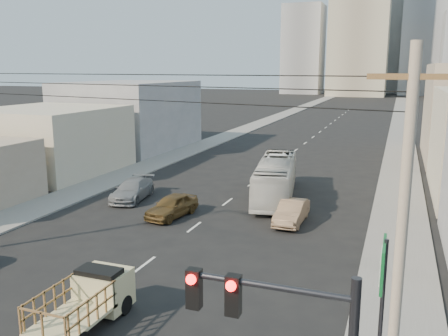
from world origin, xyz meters
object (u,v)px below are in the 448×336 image
Objects in this scene: flatbed_pickup at (86,298)px; sedan_tan at (292,212)px; city_bus at (276,178)px; green_sign at (382,283)px; sedan_grey at (132,190)px; sedan_brown at (172,206)px; utility_pole at (399,271)px.

sedan_tan is (4.58, 14.62, -0.38)m from flatbed_pickup.
green_sign is (8.17, -20.74, 2.24)m from city_bus.
green_sign is at bearing -51.90° from sedan_grey.
flatbed_pickup is 17.72m from sedan_grey.
green_sign is at bearing -69.01° from sedan_tan.
sedan_tan is at bearing -75.46° from city_bus.
utility_pole is (13.69, -16.42, 4.45)m from sedan_brown.
sedan_tan is at bearing 20.21° from sedan_brown.
sedan_brown is (-5.18, -6.82, -0.77)m from city_bus.
city_bus is 8.60m from sedan_brown.
sedan_grey is (-7.66, 15.97, -0.36)m from flatbed_pickup.
green_sign is 2.91m from utility_pole.
green_sign reaches higher than flatbed_pickup.
sedan_tan is 12.31m from sedan_grey.
city_bus is 25.02m from utility_pole.
flatbed_pickup is 0.41× the size of city_bus.
sedan_brown is 1.00× the size of sedan_tan.
green_sign reaches higher than sedan_brown.
utility_pole is at bearing -82.33° from green_sign.
green_sign is (13.35, -13.92, 3.01)m from sedan_brown.
utility_pole reaches higher than sedan_brown.
flatbed_pickup is 20.11m from city_bus.
city_bus is 10.65m from sedan_grey.
green_sign is at bearing 97.67° from utility_pole.
sedan_tan is 16.70m from green_sign.
city_bus reaches higher than sedan_grey.
utility_pole is (10.68, -3.26, 4.09)m from flatbed_pickup.
sedan_brown is 5.44m from sedan_grey.
sedan_brown is 7.72m from sedan_tan.
city_bus is 2.50× the size of sedan_tan.
sedan_grey is (-9.83, -4.01, -0.77)m from city_bus.
utility_pole reaches higher than sedan_grey.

